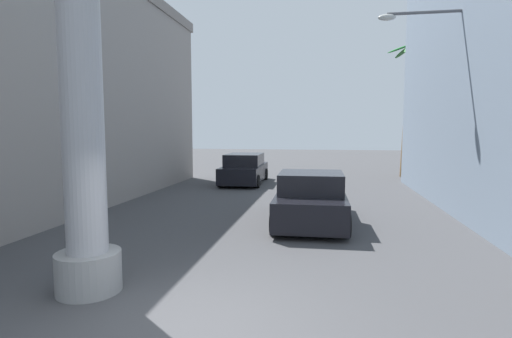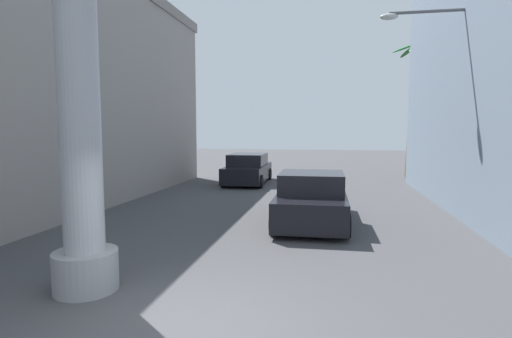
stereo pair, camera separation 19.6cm
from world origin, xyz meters
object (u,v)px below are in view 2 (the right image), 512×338
at_px(neon_sign_pole, 75,0).
at_px(palm_tree_far_right, 414,95).
at_px(car_lead, 312,200).
at_px(car_far, 248,169).
at_px(street_lamp, 449,89).

xyz_separation_m(neon_sign_pole, palm_tree_far_right, (8.81, 18.73, -0.08)).
distance_m(car_lead, palm_tree_far_right, 14.45).
distance_m(neon_sign_pole, car_far, 15.02).
bearing_deg(palm_tree_far_right, car_far, -154.36).
bearing_deg(neon_sign_pole, palm_tree_far_right, 64.81).
bearing_deg(neon_sign_pole, car_far, 90.65).
distance_m(street_lamp, car_far, 11.03).
bearing_deg(car_far, street_lamp, -41.05).
bearing_deg(car_far, car_lead, -66.11).
xyz_separation_m(car_far, palm_tree_far_right, (8.98, 4.31, 4.11)).
bearing_deg(car_lead, neon_sign_pole, -121.45).
bearing_deg(palm_tree_far_right, street_lamp, -95.33).
distance_m(neon_sign_pole, palm_tree_far_right, 20.70).
bearing_deg(street_lamp, palm_tree_far_right, 84.67).
relative_size(neon_sign_pole, palm_tree_far_right, 1.33).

